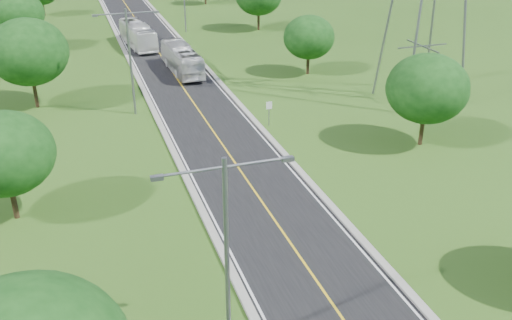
# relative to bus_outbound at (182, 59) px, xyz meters

# --- Properties ---
(ground) EXTENTS (260.00, 260.00, 0.00)m
(ground) POSITION_rel_bus_outbound_xyz_m (-1.14, 2.85, -1.61)
(ground) COLOR #294B15
(ground) RESTS_ON ground
(road) EXTENTS (8.00, 150.00, 0.06)m
(road) POSITION_rel_bus_outbound_xyz_m (-1.14, 8.85, -1.58)
(road) COLOR black
(road) RESTS_ON ground
(curb_left) EXTENTS (0.50, 150.00, 0.22)m
(curb_left) POSITION_rel_bus_outbound_xyz_m (-5.39, 8.85, -1.50)
(curb_left) COLOR gray
(curb_left) RESTS_ON ground
(curb_right) EXTENTS (0.50, 150.00, 0.22)m
(curb_right) POSITION_rel_bus_outbound_xyz_m (3.11, 8.85, -1.50)
(curb_right) COLOR gray
(curb_right) RESTS_ON ground
(speed_limit_sign) EXTENTS (0.55, 0.09, 2.40)m
(speed_limit_sign) POSITION_rel_bus_outbound_xyz_m (4.06, -19.17, -0.01)
(speed_limit_sign) COLOR slate
(speed_limit_sign) RESTS_ON ground
(streetlight_near_left) EXTENTS (5.90, 0.25, 10.00)m
(streetlight_near_left) POSITION_rel_bus_outbound_xyz_m (-7.14, -45.15, 4.34)
(streetlight_near_left) COLOR slate
(streetlight_near_left) RESTS_ON ground
(streetlight_mid_left) EXTENTS (5.90, 0.25, 10.00)m
(streetlight_mid_left) POSITION_rel_bus_outbound_xyz_m (-7.14, -12.15, 4.34)
(streetlight_mid_left) COLOR slate
(streetlight_mid_left) RESTS_ON ground
(tree_lb) EXTENTS (6.30, 6.30, 7.33)m
(tree_lb) POSITION_rel_bus_outbound_xyz_m (-17.14, -29.15, 3.04)
(tree_lb) COLOR black
(tree_lb) RESTS_ON ground
(tree_lc) EXTENTS (7.56, 7.56, 8.79)m
(tree_lc) POSITION_rel_bus_outbound_xyz_m (-16.14, -7.15, 3.97)
(tree_lc) COLOR black
(tree_lc) RESTS_ON ground
(tree_ld) EXTENTS (6.72, 6.72, 7.82)m
(tree_ld) POSITION_rel_bus_outbound_xyz_m (-18.14, 16.85, 3.35)
(tree_ld) COLOR black
(tree_ld) RESTS_ON ground
(tree_rb) EXTENTS (6.72, 6.72, 7.82)m
(tree_rb) POSITION_rel_bus_outbound_xyz_m (14.86, -27.15, 3.35)
(tree_rb) COLOR black
(tree_rb) RESTS_ON ground
(tree_rc) EXTENTS (5.88, 5.88, 6.84)m
(tree_rc) POSITION_rel_bus_outbound_xyz_m (13.86, -5.15, 2.73)
(tree_rc) COLOR black
(tree_rc) RESTS_ON ground
(bus_outbound) EXTENTS (3.05, 11.21, 3.09)m
(bus_outbound) POSITION_rel_bus_outbound_xyz_m (0.00, 0.00, 0.00)
(bus_outbound) COLOR silver
(bus_outbound) RESTS_ON road
(bus_inbound) EXTENTS (3.82, 11.68, 3.19)m
(bus_inbound) POSITION_rel_bus_outbound_xyz_m (-3.21, 14.04, 0.05)
(bus_inbound) COLOR silver
(bus_inbound) RESTS_ON road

